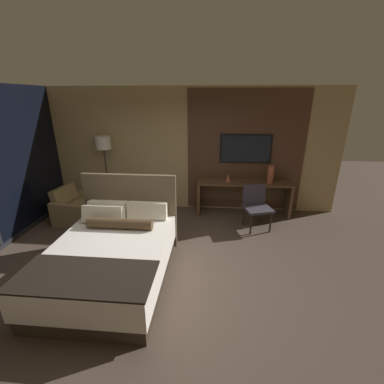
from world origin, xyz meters
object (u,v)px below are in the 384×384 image
(desk, at_px, (243,191))
(floor_lamp, at_px, (104,149))
(vase_short, at_px, (228,177))
(armchair_by_window, at_px, (79,210))
(bed, at_px, (112,256))
(tv, at_px, (246,149))
(desk_chair, at_px, (256,203))
(vase_tall, at_px, (270,174))

(desk, distance_m, floor_lamp, 3.31)
(vase_short, bearing_deg, armchair_by_window, -168.64)
(bed, bearing_deg, floor_lamp, 112.75)
(bed, xyz_separation_m, desk, (2.15, 2.49, 0.17))
(desk, height_order, tv, tv)
(desk, height_order, desk_chair, desk_chair)
(tv, bearing_deg, armchair_by_window, -166.15)
(bed, distance_m, floor_lamp, 2.87)
(desk, relative_size, vase_tall, 5.38)
(desk, relative_size, floor_lamp, 1.20)
(floor_lamp, bearing_deg, vase_tall, -0.31)
(desk, distance_m, tv, 0.97)
(bed, height_order, tv, tv)
(vase_short, bearing_deg, floor_lamp, 179.92)
(vase_tall, xyz_separation_m, vase_short, (-0.91, 0.02, -0.10))
(armchair_by_window, xyz_separation_m, vase_tall, (4.15, 0.64, 0.72))
(tv, xyz_separation_m, desk_chair, (0.19, -0.85, -0.95))
(bed, height_order, vase_tall, bed)
(armchair_by_window, relative_size, floor_lamp, 0.55)
(bed, height_order, vase_short, bed)
(desk, height_order, floor_lamp, floor_lamp)
(desk_chair, relative_size, floor_lamp, 0.51)
(armchair_by_window, height_order, vase_short, vase_short)
(tv, relative_size, armchair_by_window, 1.17)
(floor_lamp, height_order, vase_short, floor_lamp)
(desk_chair, height_order, armchair_by_window, desk_chair)
(armchair_by_window, bearing_deg, bed, -134.24)
(desk, xyz_separation_m, vase_short, (-0.36, -0.05, 0.34))
(desk_chair, bearing_deg, vase_short, 115.99)
(vase_tall, bearing_deg, bed, -138.04)
(vase_tall, bearing_deg, armchair_by_window, -171.30)
(vase_tall, distance_m, vase_short, 0.92)
(armchair_by_window, distance_m, vase_short, 3.36)
(desk_chair, distance_m, armchair_by_window, 3.80)
(tv, bearing_deg, desk_chair, -77.49)
(desk, xyz_separation_m, tv, (-0.00, 0.19, 0.95))
(armchair_by_window, bearing_deg, desk_chair, -82.73)
(bed, xyz_separation_m, desk_chair, (2.34, 1.83, 0.17))
(vase_short, bearing_deg, desk_chair, -47.82)
(tv, bearing_deg, desk, -90.00)
(desk, relative_size, desk_chair, 2.34)
(tv, height_order, armchair_by_window, tv)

